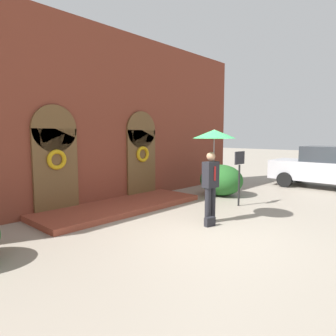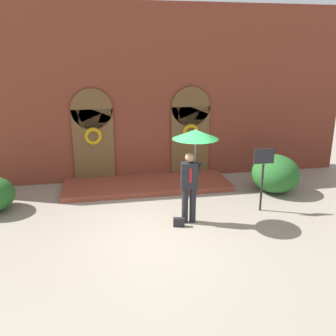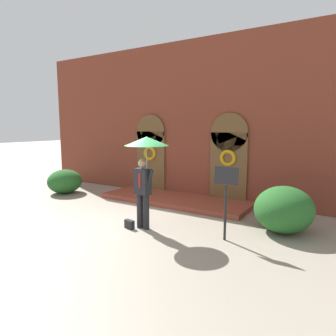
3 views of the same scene
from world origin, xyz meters
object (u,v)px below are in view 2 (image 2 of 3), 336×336
object	(u,v)px
sign_post	(263,169)
shrub_right	(275,173)
handbag	(179,222)
person_with_umbrella	(194,148)

from	to	relation	value
sign_post	shrub_right	size ratio (longest dim) A/B	1.06
handbag	shrub_right	world-z (taller)	shrub_right
person_with_umbrella	handbag	bearing A→B (deg)	-152.95
handbag	shrub_right	xyz separation A→B (m)	(3.41, 1.87, 0.46)
handbag	person_with_umbrella	bearing A→B (deg)	39.09
handbag	sign_post	xyz separation A→B (m)	(2.37, 0.56, 1.05)
handbag	sign_post	bearing A→B (deg)	25.21
person_with_umbrella	sign_post	bearing A→B (deg)	10.18
person_with_umbrella	sign_post	xyz separation A→B (m)	(1.98, 0.36, -0.75)
handbag	shrub_right	size ratio (longest dim) A/B	0.17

